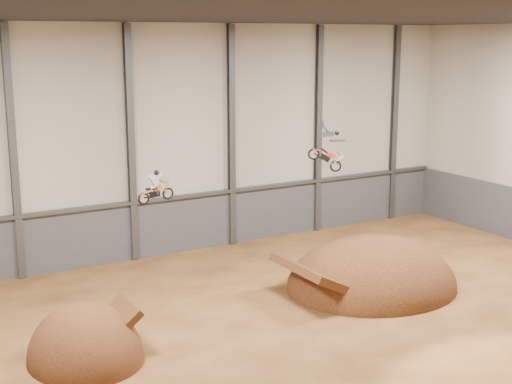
# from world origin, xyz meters

# --- Properties ---
(floor) EXTENTS (40.00, 40.00, 0.00)m
(floor) POSITION_xyz_m (0.00, 0.00, 0.00)
(floor) COLOR #543116
(floor) RESTS_ON ground
(back_wall) EXTENTS (40.00, 0.10, 14.00)m
(back_wall) POSITION_xyz_m (0.00, 15.00, 7.00)
(back_wall) COLOR #BDB7A7
(back_wall) RESTS_ON ground
(ceiling) EXTENTS (40.00, 40.00, 0.00)m
(ceiling) POSITION_xyz_m (0.00, 0.00, 14.00)
(ceiling) COLOR black
(ceiling) RESTS_ON back_wall
(lower_band_back) EXTENTS (39.80, 0.18, 3.50)m
(lower_band_back) POSITION_xyz_m (0.00, 14.90, 1.75)
(lower_band_back) COLOR #4B4C51
(lower_band_back) RESTS_ON ground
(steel_rail) EXTENTS (39.80, 0.35, 0.20)m
(steel_rail) POSITION_xyz_m (0.00, 14.75, 3.55)
(steel_rail) COLOR #47494F
(steel_rail) RESTS_ON lower_band_back
(steel_column_1) EXTENTS (0.40, 0.36, 13.90)m
(steel_column_1) POSITION_xyz_m (-10.00, 14.80, 7.00)
(steel_column_1) COLOR #47494F
(steel_column_1) RESTS_ON ground
(steel_column_2) EXTENTS (0.40, 0.36, 13.90)m
(steel_column_2) POSITION_xyz_m (-3.33, 14.80, 7.00)
(steel_column_2) COLOR #47494F
(steel_column_2) RESTS_ON ground
(steel_column_3) EXTENTS (0.40, 0.36, 13.90)m
(steel_column_3) POSITION_xyz_m (3.33, 14.80, 7.00)
(steel_column_3) COLOR #47494F
(steel_column_3) RESTS_ON ground
(steel_column_4) EXTENTS (0.40, 0.36, 13.90)m
(steel_column_4) POSITION_xyz_m (10.00, 14.80, 7.00)
(steel_column_4) COLOR #47494F
(steel_column_4) RESTS_ON ground
(steel_column_5) EXTENTS (0.40, 0.36, 13.90)m
(steel_column_5) POSITION_xyz_m (16.67, 14.80, 7.00)
(steel_column_5) COLOR #47494F
(steel_column_5) RESTS_ON ground
(takeoff_ramp) EXTENTS (4.75, 5.48, 4.75)m
(takeoff_ramp) POSITION_xyz_m (-10.01, 2.94, 0.00)
(takeoff_ramp) COLOR #381C0E
(takeoff_ramp) RESTS_ON ground
(landing_ramp) EXTENTS (9.49, 8.40, 5.48)m
(landing_ramp) POSITION_xyz_m (5.91, 3.77, 0.00)
(landing_ramp) COLOR #381C0E
(landing_ramp) RESTS_ON ground
(fmx_rider_a) EXTENTS (2.02, 0.81, 1.83)m
(fmx_rider_a) POSITION_xyz_m (-5.00, 6.99, 6.20)
(fmx_rider_a) COLOR #C86017
(fmx_rider_b) EXTENTS (3.12, 2.18, 3.04)m
(fmx_rider_b) POSITION_xyz_m (2.92, 4.40, 7.91)
(fmx_rider_b) COLOR red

